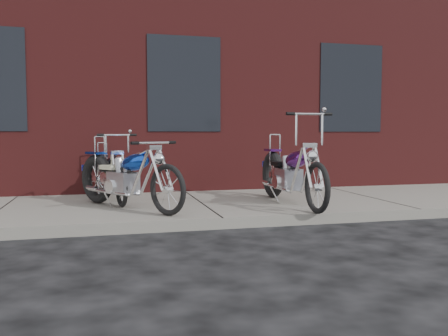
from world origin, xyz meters
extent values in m
plane|color=black|center=(0.00, 0.00, 0.00)|extent=(120.00, 120.00, 0.00)
cube|color=gray|center=(0.00, 1.50, 0.07)|extent=(22.00, 3.00, 0.15)
cube|color=maroon|center=(0.00, 8.00, 4.00)|extent=(22.00, 10.00, 8.00)
torus|color=black|center=(1.34, 1.60, 0.55)|extent=(0.16, 0.80, 0.80)
torus|color=black|center=(1.34, -0.15, 0.51)|extent=(0.08, 0.72, 0.72)
cube|color=gray|center=(1.34, 0.89, 0.54)|extent=(0.31, 0.45, 0.33)
ellipsoid|color=#5B1D77|center=(1.34, 0.58, 0.86)|extent=(0.29, 0.61, 0.34)
cube|color=black|center=(1.34, 1.18, 0.76)|extent=(0.27, 0.31, 0.07)
cylinder|color=white|center=(1.34, -0.01, 0.80)|extent=(0.05, 0.32, 0.60)
cylinder|color=white|center=(1.34, 0.13, 1.54)|extent=(0.61, 0.04, 0.03)
cylinder|color=white|center=(1.34, 1.51, 0.97)|extent=(0.02, 0.02, 0.54)
cylinder|color=white|center=(1.48, 1.13, 0.40)|extent=(0.06, 1.00, 0.05)
torus|color=black|center=(-1.53, 1.66, 0.54)|extent=(0.56, 0.74, 0.78)
torus|color=black|center=(-0.59, 0.24, 0.50)|extent=(0.45, 0.63, 0.71)
cube|color=gray|center=(-1.14, 1.08, 0.53)|extent=(0.49, 0.53, 0.33)
ellipsoid|color=blue|center=(-0.98, 0.83, 0.84)|extent=(0.56, 0.65, 0.33)
cube|color=beige|center=(-1.30, 1.32, 0.75)|extent=(0.38, 0.40, 0.07)
cylinder|color=white|center=(-0.67, 0.35, 0.79)|extent=(0.21, 0.29, 0.58)
cylinder|color=white|center=(-0.74, 0.46, 1.14)|extent=(0.52, 0.35, 0.03)
cylinder|color=white|center=(-1.48, 1.59, 0.95)|extent=(0.03, 0.03, 0.52)
cylinder|color=white|center=(-1.17, 1.35, 0.39)|extent=(0.58, 0.85, 0.05)
torus|color=black|center=(-1.52, 2.64, 0.50)|extent=(0.27, 0.71, 0.70)
torus|color=black|center=(-1.23, 1.15, 0.46)|extent=(0.19, 0.63, 0.63)
cube|color=gray|center=(-1.40, 2.03, 0.49)|extent=(0.34, 0.43, 0.29)
ellipsoid|color=black|center=(-1.35, 1.76, 0.77)|extent=(0.35, 0.57, 0.30)
cube|color=black|center=(-1.45, 2.28, 0.68)|extent=(0.28, 0.31, 0.06)
cylinder|color=white|center=(-1.25, 1.26, 0.72)|extent=(0.09, 0.28, 0.52)
cylinder|color=white|center=(-1.28, 1.38, 1.24)|extent=(0.53, 0.13, 0.03)
cylinder|color=white|center=(-1.50, 2.56, 0.87)|extent=(0.02, 0.02, 0.46)
cylinder|color=white|center=(-1.33, 2.26, 0.36)|extent=(0.21, 0.86, 0.05)
camera|label=1|loc=(-1.51, -5.97, 1.26)|focal=38.00mm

